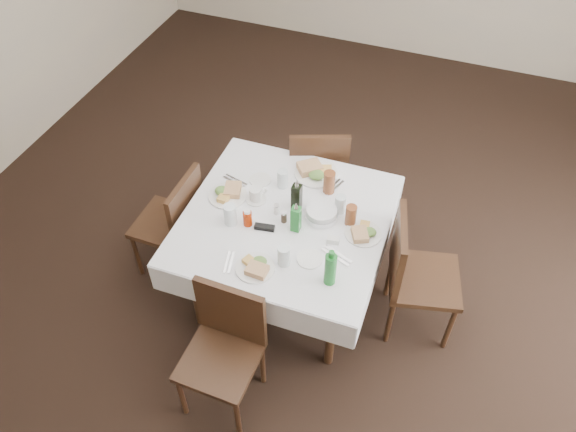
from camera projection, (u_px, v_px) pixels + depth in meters
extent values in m
plane|color=black|center=(310.00, 278.00, 4.24)|extent=(7.00, 7.00, 0.00)
cylinder|color=black|center=(195.00, 290.00, 3.72)|extent=(0.06, 0.06, 0.72)
cylinder|color=black|center=(249.00, 197.00, 4.33)|extent=(0.06, 0.06, 0.72)
cylinder|color=black|center=(331.00, 331.00, 3.50)|extent=(0.06, 0.06, 0.72)
cylinder|color=black|center=(367.00, 227.00, 4.11)|extent=(0.06, 0.06, 0.72)
cube|color=black|center=(286.00, 220.00, 3.64)|extent=(1.19, 1.19, 0.03)
cube|color=white|center=(286.00, 218.00, 3.63)|extent=(1.31, 1.31, 0.01)
cube|color=white|center=(315.00, 168.00, 4.13)|extent=(1.29, 0.03, 0.22)
cube|color=white|center=(248.00, 306.00, 3.29)|extent=(1.29, 0.03, 0.22)
cube|color=white|center=(381.00, 255.00, 3.56)|extent=(0.03, 1.29, 0.22)
cube|color=white|center=(197.00, 206.00, 3.86)|extent=(0.03, 1.29, 0.22)
cube|color=black|center=(317.00, 168.00, 4.43)|extent=(0.56, 0.56, 0.04)
cube|color=black|center=(319.00, 162.00, 4.12)|extent=(0.42, 0.19, 0.48)
cylinder|color=black|center=(337.00, 173.00, 4.72)|extent=(0.04, 0.04, 0.45)
cylinder|color=black|center=(340.00, 205.00, 4.46)|extent=(0.04, 0.04, 0.45)
cylinder|color=black|center=(292.00, 174.00, 4.72)|extent=(0.04, 0.04, 0.45)
cylinder|color=black|center=(293.00, 205.00, 4.46)|extent=(0.04, 0.04, 0.45)
cube|color=black|center=(220.00, 361.00, 3.27)|extent=(0.43, 0.43, 0.04)
cube|color=black|center=(231.00, 313.00, 3.23)|extent=(0.43, 0.05, 0.47)
cylinder|color=black|center=(182.00, 395.00, 3.36)|extent=(0.03, 0.03, 0.44)
cylinder|color=black|center=(210.00, 345.00, 3.60)|extent=(0.03, 0.03, 0.44)
cylinder|color=black|center=(238.00, 417.00, 3.27)|extent=(0.03, 0.03, 0.44)
cylinder|color=black|center=(263.00, 364.00, 3.50)|extent=(0.03, 0.03, 0.44)
cube|color=black|center=(424.00, 279.00, 3.65)|extent=(0.54, 0.54, 0.04)
cube|color=black|center=(398.00, 252.00, 3.49)|extent=(0.14, 0.45, 0.49)
cylinder|color=black|center=(450.00, 327.00, 3.67)|extent=(0.04, 0.04, 0.46)
cylinder|color=black|center=(390.00, 321.00, 3.70)|extent=(0.04, 0.04, 0.46)
cylinder|color=black|center=(446.00, 280.00, 3.94)|extent=(0.04, 0.04, 0.46)
cylinder|color=black|center=(390.00, 275.00, 3.97)|extent=(0.04, 0.04, 0.46)
cube|color=black|center=(167.00, 223.00, 4.03)|extent=(0.43, 0.43, 0.04)
cube|color=black|center=(186.00, 208.00, 3.82)|extent=(0.04, 0.43, 0.46)
cylinder|color=black|center=(162.00, 220.00, 4.35)|extent=(0.03, 0.03, 0.44)
cylinder|color=black|center=(204.00, 233.00, 4.26)|extent=(0.03, 0.03, 0.44)
cylinder|color=black|center=(137.00, 254.00, 4.12)|extent=(0.03, 0.03, 0.44)
cylinder|color=black|center=(181.00, 268.00, 4.03)|extent=(0.03, 0.03, 0.44)
cylinder|color=white|center=(316.00, 173.00, 3.91)|extent=(0.30, 0.30, 0.02)
cube|color=#AB7B48|center=(310.00, 168.00, 3.90)|extent=(0.20, 0.20, 0.05)
cube|color=gold|center=(324.00, 170.00, 3.89)|extent=(0.12, 0.11, 0.04)
ellipsoid|color=#467028|center=(317.00, 175.00, 3.85)|extent=(0.11, 0.10, 0.05)
cylinder|color=white|center=(255.00, 268.00, 3.33)|extent=(0.24, 0.24, 0.01)
cube|color=#AB7B48|center=(257.00, 270.00, 3.29)|extent=(0.13, 0.10, 0.04)
cube|color=gold|center=(250.00, 262.00, 3.34)|extent=(0.10, 0.09, 0.03)
ellipsoid|color=#467028|center=(260.00, 261.00, 3.33)|extent=(0.09, 0.08, 0.04)
cylinder|color=white|center=(363.00, 233.00, 3.52)|extent=(0.23, 0.23, 0.01)
cube|color=#AB7B48|center=(360.00, 234.00, 3.48)|extent=(0.14, 0.15, 0.04)
cube|color=gold|center=(364.00, 226.00, 3.53)|extent=(0.07, 0.08, 0.03)
ellipsoid|color=#467028|center=(370.00, 232.00, 3.50)|extent=(0.09, 0.08, 0.04)
cylinder|color=white|center=(228.00, 196.00, 3.75)|extent=(0.26, 0.26, 0.01)
cube|color=#AB7B48|center=(233.00, 190.00, 3.75)|extent=(0.14, 0.16, 0.04)
cube|color=gold|center=(224.00, 198.00, 3.71)|extent=(0.07, 0.09, 0.03)
ellipsoid|color=#467028|center=(222.00, 191.00, 3.75)|extent=(0.10, 0.09, 0.04)
cylinder|color=white|center=(260.00, 180.00, 3.86)|extent=(0.15, 0.15, 0.01)
cylinder|color=white|center=(310.00, 259.00, 3.38)|extent=(0.16, 0.16, 0.01)
cylinder|color=silver|center=(283.00, 179.00, 3.78)|extent=(0.07, 0.07, 0.13)
cylinder|color=silver|center=(284.00, 256.00, 3.31)|extent=(0.08, 0.08, 0.14)
cylinder|color=silver|center=(340.00, 204.00, 3.62)|extent=(0.07, 0.07, 0.13)
cylinder|color=silver|center=(230.00, 215.00, 3.54)|extent=(0.08, 0.08, 0.15)
cylinder|color=brown|center=(329.00, 182.00, 3.73)|extent=(0.08, 0.08, 0.16)
cylinder|color=brown|center=(351.00, 215.00, 3.54)|extent=(0.07, 0.07, 0.15)
cylinder|color=silver|center=(321.00, 215.00, 3.61)|extent=(0.22, 0.22, 0.04)
cylinder|color=white|center=(322.00, 212.00, 3.59)|extent=(0.20, 0.20, 0.04)
cube|color=black|center=(297.00, 197.00, 3.62)|extent=(0.06, 0.06, 0.19)
cone|color=silver|center=(297.00, 183.00, 3.53)|extent=(0.03, 0.03, 0.05)
cube|color=#186D24|center=(296.00, 219.00, 3.49)|extent=(0.06, 0.06, 0.18)
cone|color=silver|center=(296.00, 206.00, 3.40)|extent=(0.03, 0.03, 0.05)
cylinder|color=#B12703|center=(248.00, 218.00, 3.54)|extent=(0.06, 0.06, 0.11)
cylinder|color=white|center=(247.00, 212.00, 3.50)|extent=(0.04, 0.04, 0.02)
cylinder|color=white|center=(276.00, 210.00, 3.63)|extent=(0.03, 0.03, 0.06)
cylinder|color=silver|center=(276.00, 206.00, 3.60)|extent=(0.03, 0.03, 0.01)
cylinder|color=#412E22|center=(284.00, 218.00, 3.57)|extent=(0.04, 0.04, 0.07)
cylinder|color=silver|center=(284.00, 213.00, 3.54)|extent=(0.04, 0.04, 0.01)
cylinder|color=white|center=(256.00, 199.00, 3.73)|extent=(0.14, 0.14, 0.01)
cylinder|color=white|center=(256.00, 194.00, 3.70)|extent=(0.08, 0.08, 0.09)
cylinder|color=black|center=(255.00, 190.00, 3.67)|extent=(0.07, 0.07, 0.01)
torus|color=white|center=(263.00, 191.00, 3.71)|extent=(0.05, 0.05, 0.06)
cube|color=black|center=(265.00, 227.00, 3.55)|extent=(0.14, 0.06, 0.03)
cylinder|color=#186D24|center=(330.00, 269.00, 3.19)|extent=(0.07, 0.07, 0.23)
cylinder|color=#186D24|center=(332.00, 254.00, 3.09)|extent=(0.03, 0.03, 0.04)
cube|color=white|center=(333.00, 240.00, 3.46)|extent=(0.08, 0.05, 0.04)
cube|color=pink|center=(333.00, 239.00, 3.46)|extent=(0.06, 0.04, 0.02)
cube|color=silver|center=(332.00, 186.00, 3.82)|extent=(0.07, 0.18, 0.01)
cube|color=silver|center=(336.00, 188.00, 3.81)|extent=(0.07, 0.18, 0.01)
cube|color=silver|center=(231.00, 262.00, 3.36)|extent=(0.05, 0.17, 0.01)
cube|color=silver|center=(227.00, 262.00, 3.36)|extent=(0.05, 0.17, 0.01)
cube|color=silver|center=(335.00, 257.00, 3.39)|extent=(0.20, 0.09, 0.01)
cube|color=silver|center=(339.00, 254.00, 3.41)|extent=(0.20, 0.09, 0.01)
cube|color=silver|center=(236.00, 180.00, 3.86)|extent=(0.18, 0.06, 0.01)
cube|color=silver|center=(234.00, 182.00, 3.85)|extent=(0.18, 0.06, 0.01)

